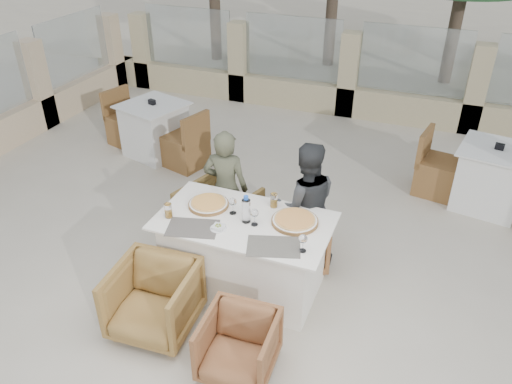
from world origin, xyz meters
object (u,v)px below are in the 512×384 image
(pizza_left, at_px, (208,204))
(diner_left, at_px, (226,188))
(beer_glass_left, at_px, (168,210))
(diner_right, at_px, (305,206))
(bg_table_a, at_px, (155,130))
(wine_glass_near, at_px, (254,216))
(beer_glass_right, at_px, (274,200))
(armchair_far_right, at_px, (296,240))
(dining_table, at_px, (245,253))
(armchair_far_left, at_px, (220,215))
(wine_glass_corner, at_px, (303,242))
(wine_glass_centre, at_px, (233,205))
(armchair_near_right, at_px, (238,346))
(armchair_near_left, at_px, (154,300))
(water_bottle, at_px, (246,209))
(olive_dish, at_px, (218,227))
(pizza_right, at_px, (295,220))
(bg_table_b, at_px, (491,178))

(pizza_left, distance_m, diner_left, 0.55)
(pizza_left, height_order, beer_glass_left, beer_glass_left)
(diner_right, height_order, bg_table_a, diner_right)
(pizza_left, xyz_separation_m, wine_glass_near, (0.52, -0.13, 0.07))
(bg_table_a, bearing_deg, wine_glass_near, -26.29)
(diner_left, bearing_deg, beer_glass_right, 145.73)
(beer_glass_right, xyz_separation_m, armchair_far_right, (0.18, 0.20, -0.56))
(dining_table, distance_m, diner_left, 0.82)
(armchair_far_left, xyz_separation_m, bg_table_a, (-1.77, 1.60, 0.05))
(wine_glass_corner, height_order, beer_glass_right, wine_glass_corner)
(wine_glass_corner, xyz_separation_m, armchair_far_right, (-0.27, 0.76, -0.58))
(wine_glass_centre, height_order, bg_table_a, wine_glass_centre)
(wine_glass_centre, relative_size, armchair_near_right, 0.31)
(wine_glass_near, xyz_separation_m, beer_glass_right, (0.06, 0.35, -0.02))
(armchair_near_left, bearing_deg, water_bottle, 51.69)
(armchair_far_right, height_order, armchair_near_right, armchair_far_right)
(armchair_far_right, relative_size, armchair_near_right, 1.05)
(armchair_far_left, bearing_deg, armchair_near_left, 107.69)
(beer_glass_left, relative_size, olive_dish, 1.27)
(water_bottle, distance_m, wine_glass_centre, 0.19)
(armchair_near_right, bearing_deg, water_bottle, 105.87)
(pizza_right, relative_size, armchair_near_left, 0.60)
(wine_glass_centre, relative_size, bg_table_b, 0.11)
(olive_dish, bearing_deg, armchair_far_left, 115.29)
(olive_dish, distance_m, armchair_near_left, 0.84)
(pizza_left, xyz_separation_m, beer_glass_right, (0.58, 0.22, 0.04))
(armchair_near_right, bearing_deg, wine_glass_corner, 65.80)
(beer_glass_right, distance_m, diner_left, 0.74)
(diner_left, bearing_deg, armchair_far_left, 21.91)
(armchair_near_left, bearing_deg, pizza_left, 79.33)
(beer_glass_right, bearing_deg, diner_right, 49.05)
(diner_left, bearing_deg, armchair_near_right, 108.61)
(pizza_right, bearing_deg, bg_table_a, 143.24)
(beer_glass_left, relative_size, armchair_near_right, 0.24)
(wine_glass_near, height_order, beer_glass_right, wine_glass_near)
(olive_dish, bearing_deg, wine_glass_corner, -2.47)
(water_bottle, height_order, armchair_far_right, water_bottle)
(water_bottle, distance_m, diner_left, 0.84)
(beer_glass_right, bearing_deg, diner_left, 154.29)
(beer_glass_right, relative_size, bg_table_a, 0.08)
(pizza_right, xyz_separation_m, armchair_near_left, (-0.96, -0.93, -0.48))
(wine_glass_near, distance_m, diner_right, 0.71)
(water_bottle, distance_m, beer_glass_left, 0.72)
(water_bottle, relative_size, wine_glass_corner, 1.47)
(water_bottle, bearing_deg, bg_table_a, 136.75)
(olive_dish, bearing_deg, pizza_right, 29.20)
(dining_table, relative_size, diner_right, 1.18)
(wine_glass_centre, bearing_deg, beer_glass_left, -152.85)
(wine_glass_centre, distance_m, diner_right, 0.77)
(diner_right, bearing_deg, olive_dish, 29.33)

